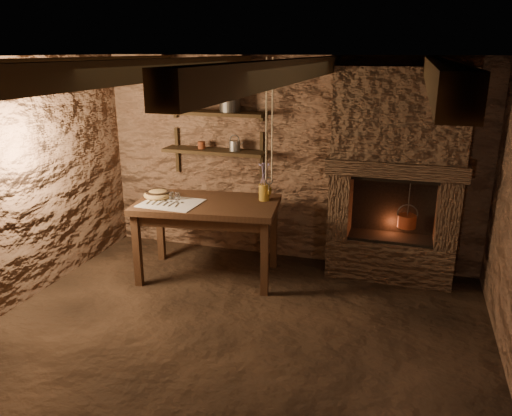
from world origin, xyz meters
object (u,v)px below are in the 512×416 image
(wooden_bowl, at_px, (158,195))
(red_pot, at_px, (407,220))
(work_table, at_px, (208,237))
(iron_stockpot, at_px, (230,104))
(stoneware_jug, at_px, (264,184))

(wooden_bowl, relative_size, red_pot, 0.58)
(work_table, height_order, iron_stockpot, iron_stockpot)
(work_table, height_order, stoneware_jug, stoneware_jug)
(work_table, height_order, red_pot, red_pot)
(iron_stockpot, height_order, red_pot, iron_stockpot)
(iron_stockpot, relative_size, red_pot, 0.45)
(work_table, xyz_separation_m, wooden_bowl, (-0.58, -0.02, 0.44))
(iron_stockpot, distance_m, red_pot, 2.36)
(stoneware_jug, xyz_separation_m, red_pot, (1.52, 0.29, -0.35))
(work_table, distance_m, iron_stockpot, 1.54)
(wooden_bowl, distance_m, red_pot, 2.74)
(work_table, relative_size, iron_stockpot, 6.77)
(red_pot, bearing_deg, work_table, -165.64)
(wooden_bowl, bearing_deg, stoneware_jug, 13.22)
(work_table, bearing_deg, red_pot, 6.54)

